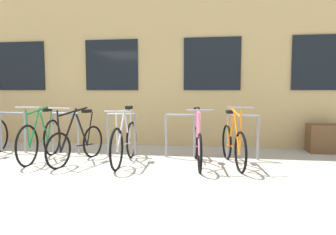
# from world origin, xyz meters

# --- Properties ---
(ground_plane) EXTENTS (42.00, 42.00, 0.00)m
(ground_plane) POSITION_xyz_m (0.00, 0.00, 0.00)
(ground_plane) COLOR #B2ADA0
(storefront_building) EXTENTS (28.00, 7.79, 4.77)m
(storefront_building) POSITION_xyz_m (-0.00, 7.07, 2.39)
(storefront_building) COLOR tan
(storefront_building) RESTS_ON ground
(bike_rack) EXTENTS (6.61, 0.05, 0.87)m
(bike_rack) POSITION_xyz_m (0.01, 1.90, 0.53)
(bike_rack) COLOR gray
(bike_rack) RESTS_ON ground
(bicycle_green) EXTENTS (0.44, 1.71, 1.06)m
(bicycle_green) POSITION_xyz_m (-0.79, 1.31, 0.40)
(bicycle_green) COLOR black
(bicycle_green) RESTS_ON ground
(bicycle_black) EXTENTS (0.51, 1.61, 1.05)m
(bicycle_black) POSITION_xyz_m (-0.03, 1.24, 0.37)
(bicycle_black) COLOR black
(bicycle_black) RESTS_ON ground
(bicycle_orange) EXTENTS (0.47, 1.66, 1.08)m
(bicycle_orange) POSITION_xyz_m (2.80, 1.45, 0.38)
(bicycle_orange) COLOR black
(bicycle_orange) RESTS_ON ground
(bicycle_pink) EXTENTS (0.44, 1.71, 1.04)m
(bicycle_pink) POSITION_xyz_m (2.18, 1.39, 0.37)
(bicycle_pink) COLOR black
(bicycle_pink) RESTS_ON ground
(bicycle_silver) EXTENTS (0.44, 1.75, 1.05)m
(bicycle_silver) POSITION_xyz_m (0.86, 1.31, 0.39)
(bicycle_silver) COLOR black
(bicycle_silver) RESTS_ON ground
(planter_box) EXTENTS (0.70, 0.44, 0.60)m
(planter_box) POSITION_xyz_m (4.81, 2.85, 0.30)
(planter_box) COLOR brown
(planter_box) RESTS_ON ground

